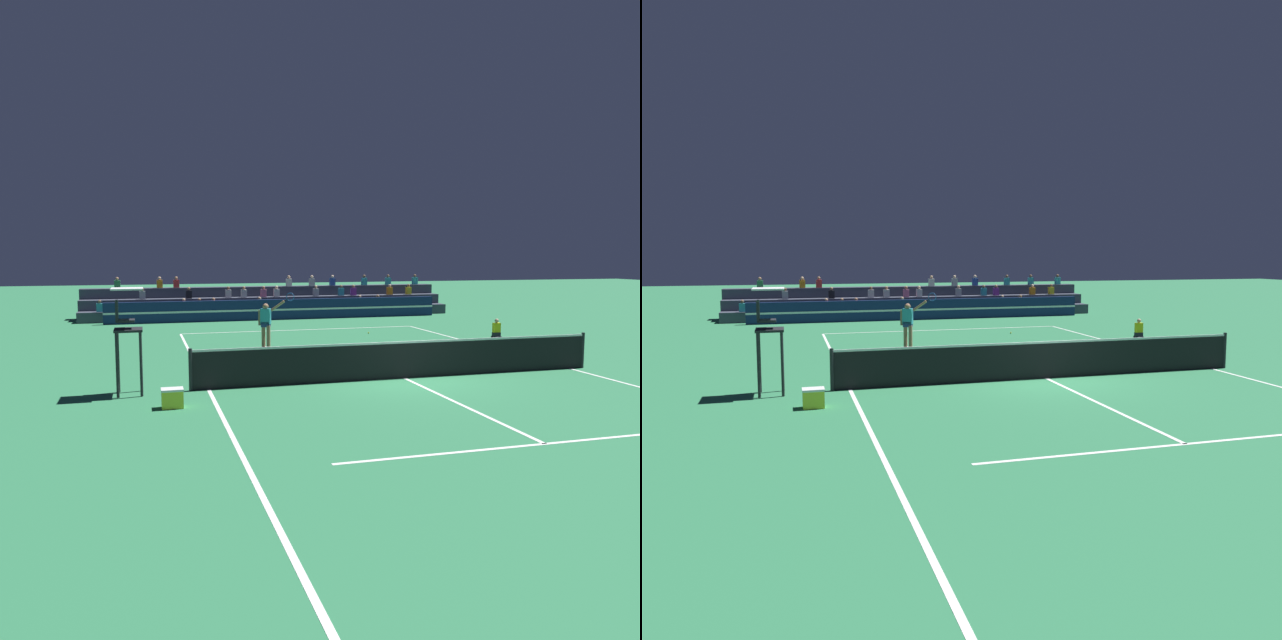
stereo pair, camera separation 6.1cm
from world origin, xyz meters
The scene contains 10 objects.
ground_plane centered at (0.00, 0.00, 0.00)m, with size 120.00×120.00×0.00m, color #2D7A4C.
court_lines centered at (0.00, 0.00, 0.00)m, with size 11.10×23.90×0.01m.
tennis_net centered at (0.00, 0.00, 0.54)m, with size 12.00×0.10×1.10m.
sponsor_banner_wall centered at (0.00, 16.71, 0.55)m, with size 18.00×0.26×1.10m.
bleacher_stand centered at (0.01, 19.24, 0.65)m, with size 20.66×2.85×2.28m.
umpire_chair centered at (-7.49, 0.00, 1.72)m, with size 0.76×0.84×2.67m.
ball_kid_courtside centered at (7.06, 6.66, 0.33)m, with size 0.30×0.36×0.84m.
tennis_player centered at (-2.71, 6.35, 0.98)m, with size 1.27×0.81×2.18m.
tennis_ball centered at (2.56, 9.77, 0.03)m, with size 0.07×0.07×0.07m, color #C6DB33.
equipment_cooler centered at (-6.49, -1.71, 0.23)m, with size 0.50×0.38×0.45m.
Camera 2 is at (-7.04, -16.08, 3.48)m, focal length 35.00 mm.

